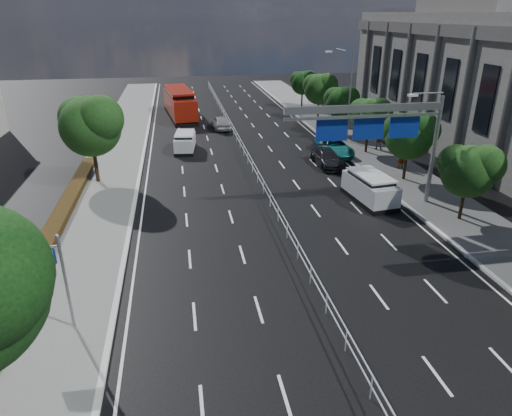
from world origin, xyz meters
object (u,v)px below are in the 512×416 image
object	(u,v)px
toilet_sign	(50,268)
parked_car_teal	(334,147)
white_minivan	(185,142)
pedestrian_b	(378,140)
near_car_dark	(183,91)
pedestrian_a	(401,159)
overhead_gantry	(381,124)
near_car_silver	(221,122)
parked_car_dark	(327,158)
red_bus	(180,102)
silver_minivan	(370,188)

from	to	relation	value
toilet_sign	parked_car_teal	xyz separation A→B (m)	(19.07, 22.00, -2.19)
toilet_sign	white_minivan	size ratio (longest dim) A/B	1.03
white_minivan	pedestrian_b	size ratio (longest dim) A/B	2.37
near_car_dark	pedestrian_b	xyz separation A→B (m)	(17.17, -34.24, 0.34)
parked_car_teal	pedestrian_a	xyz separation A→B (m)	(3.99, -5.08, 0.23)
overhead_gantry	near_car_silver	world-z (taller)	overhead_gantry
near_car_silver	parked_car_dark	bearing A→B (deg)	112.82
parked_car_dark	pedestrian_b	world-z (taller)	pedestrian_b
near_car_dark	white_minivan	bearing A→B (deg)	88.10
red_bus	near_car_dark	bearing A→B (deg)	80.42
overhead_gantry	silver_minivan	distance (m)	4.73
white_minivan	pedestrian_a	size ratio (longest dim) A/B	2.51
white_minivan	pedestrian_a	distance (m)	19.35
toilet_sign	near_car_dark	size ratio (longest dim) A/B	1.04
toilet_sign	overhead_gantry	size ratio (longest dim) A/B	0.42
silver_minivan	pedestrian_a	size ratio (longest dim) A/B	2.94
toilet_sign	pedestrian_b	world-z (taller)	toilet_sign
red_bus	near_car_silver	bearing A→B (deg)	-65.84
pedestrian_a	pedestrian_b	world-z (taller)	pedestrian_b
red_bus	near_car_silver	xyz separation A→B (m)	(4.31, -7.22, -1.05)
white_minivan	near_car_silver	bearing A→B (deg)	69.51
toilet_sign	parked_car_dark	world-z (taller)	toilet_sign
overhead_gantry	parked_car_dark	world-z (taller)	overhead_gantry
white_minivan	silver_minivan	distance (m)	19.02
red_bus	near_car_dark	world-z (taller)	red_bus
white_minivan	parked_car_teal	world-z (taller)	white_minivan
parked_car_teal	pedestrian_b	bearing A→B (deg)	9.87
parked_car_dark	pedestrian_a	size ratio (longest dim) A/B	2.75
red_bus	near_car_silver	world-z (taller)	red_bus
overhead_gantry	pedestrian_a	bearing A→B (deg)	52.03
overhead_gantry	silver_minivan	xyz separation A→B (m)	(0.14, 0.90, -4.64)
red_bus	pedestrian_b	size ratio (longest dim) A/B	6.62
near_car_silver	pedestrian_a	size ratio (longest dim) A/B	2.60
near_car_dark	parked_car_dark	bearing A→B (deg)	105.46
near_car_silver	parked_car_teal	size ratio (longest dim) A/B	0.81
pedestrian_b	parked_car_teal	bearing A→B (deg)	35.60
overhead_gantry	red_bus	distance (m)	33.42
white_minivan	silver_minivan	bearing A→B (deg)	-43.99
overhead_gantry	pedestrian_a	xyz separation A→B (m)	(5.36, 6.86, -4.63)
toilet_sign	near_car_dark	bearing A→B (deg)	83.54
overhead_gantry	pedestrian_a	world-z (taller)	overhead_gantry
overhead_gantry	parked_car_dark	bearing A→B (deg)	91.54
red_bus	parked_car_teal	world-z (taller)	red_bus
toilet_sign	near_car_silver	distance (m)	35.27
toilet_sign	overhead_gantry	world-z (taller)	overhead_gantry
toilet_sign	silver_minivan	bearing A→B (deg)	31.56
red_bus	parked_car_teal	xyz separation A→B (m)	(13.42, -18.99, -1.04)
overhead_gantry	white_minivan	bearing A→B (deg)	127.30
white_minivan	silver_minivan	xyz separation A→B (m)	(12.04, -14.72, 0.11)
toilet_sign	parked_car_dark	distance (m)	25.90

